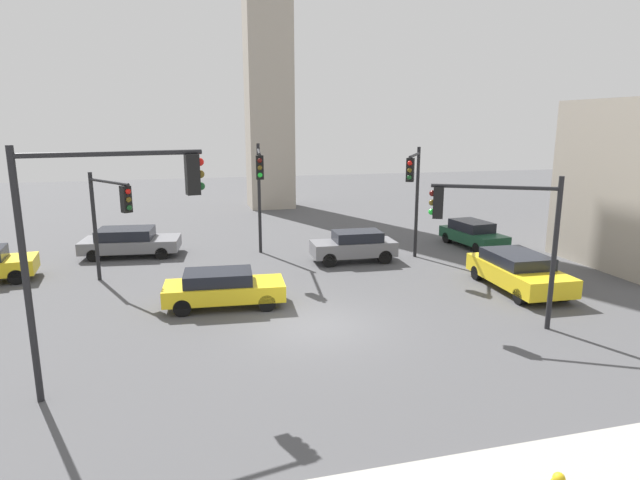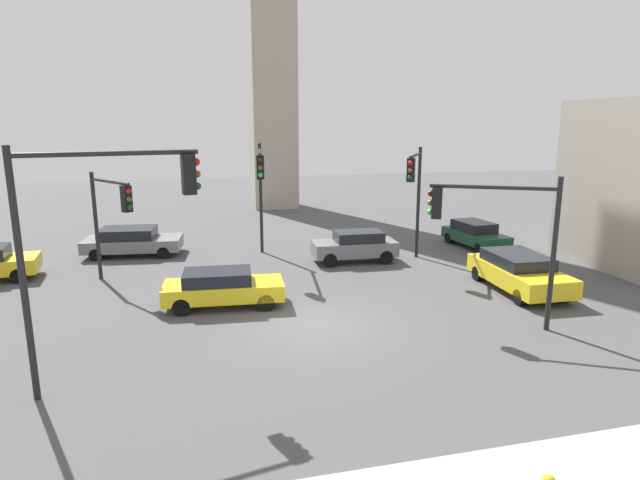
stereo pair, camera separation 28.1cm
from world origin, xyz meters
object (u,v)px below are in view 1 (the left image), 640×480
traffic_light_0 (494,221)px  car_5 (130,241)px  traffic_light_2 (259,179)px  traffic_light_4 (110,209)px  traffic_light_3 (414,183)px  traffic_light_1 (107,217)px  car_3 (223,288)px  car_4 (518,271)px  car_2 (354,246)px  car_0 (473,234)px

traffic_light_0 → car_5: size_ratio=1.01×
traffic_light_0 → traffic_light_2: 11.41m
traffic_light_4 → traffic_light_3: bearing=58.0°
traffic_light_1 → car_3: (2.94, 5.23, -3.58)m
traffic_light_1 → traffic_light_3: traffic_light_1 is taller
traffic_light_3 → car_4: 6.05m
traffic_light_1 → car_2: (9.43, 10.04, -3.51)m
car_0 → traffic_light_0: bearing=-33.7°
car_0 → car_4: 7.35m
car_0 → car_4: size_ratio=0.87×
traffic_light_4 → car_0: bearing=65.4°
traffic_light_1 → car_5: 14.41m
traffic_light_4 → car_2: size_ratio=1.13×
car_4 → traffic_light_2: bearing=-123.6°
traffic_light_3 → traffic_light_1: bearing=-21.2°
traffic_light_3 → car_2: size_ratio=1.34×
traffic_light_1 → car_3: bearing=49.5°
traffic_light_4 → car_5: 5.81m
traffic_light_3 → traffic_light_4: size_ratio=1.18×
traffic_light_3 → car_4: bearing=59.6°
traffic_light_4 → car_5: (0.09, 5.27, -2.46)m
traffic_light_4 → car_4: (15.38, -4.30, -2.43)m
car_5 → traffic_light_0: bearing=-39.6°
traffic_light_4 → car_3: (3.97, -3.43, -2.48)m
car_2 → car_3: car_2 is taller
car_3 → traffic_light_1: bearing=-114.9°
car_0 → car_2: size_ratio=1.03×
traffic_light_4 → car_3: traffic_light_4 is taller
traffic_light_0 → car_4: 5.10m
traffic_light_0 → traffic_light_2: bearing=-29.5°
traffic_light_1 → car_0: traffic_light_1 is taller
traffic_light_0 → car_3: 9.49m
traffic_light_4 → car_0: (17.52, 2.73, -2.47)m
car_3 → car_5: 9.53m
car_4 → car_0: bearing=165.6°
traffic_light_2 → traffic_light_4: (-6.19, -2.41, -0.73)m
traffic_light_3 → car_3: (-8.95, -3.77, -3.06)m
traffic_light_0 → car_0: bearing=-89.3°
traffic_light_3 → car_0: traffic_light_3 is taller
traffic_light_2 → car_5: (-6.11, 2.85, -3.19)m
car_0 → car_5: bearing=-104.1°
car_3 → car_4: car_4 is taller
car_3 → car_4: (11.41, -0.86, 0.05)m
traffic_light_2 → car_3: traffic_light_2 is taller
traffic_light_0 → car_5: bearing=-17.3°
traffic_light_1 → traffic_light_3: 14.92m
traffic_light_2 → car_5: size_ratio=1.14×
traffic_light_1 → car_5: (-0.94, 13.93, -3.56)m
car_0 → car_2: car_2 is taller
traffic_light_2 → car_4: traffic_light_2 is taller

